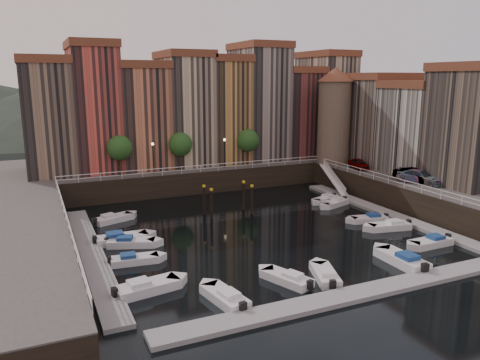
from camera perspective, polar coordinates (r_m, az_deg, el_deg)
name	(u,v)px	position (r m, az deg, el deg)	size (l,w,h in m)	color
ground	(252,228)	(48.83, 1.50, -5.91)	(200.00, 200.00, 0.00)	black
quay_far	(179,170)	(72.04, -7.48, 1.19)	(80.00, 20.00, 3.00)	black
quay_right	(464,192)	(63.95, 25.61, -1.35)	(20.00, 36.00, 3.00)	black
dock_left	(91,253)	(43.66, -17.66, -8.51)	(2.00, 28.00, 0.35)	gray
dock_right	(382,211)	(56.67, 16.92, -3.68)	(2.00, 28.00, 0.35)	gray
dock_near	(355,294)	(35.32, 13.86, -13.36)	(30.00, 2.00, 0.35)	gray
mountains	(105,102)	(153.52, -16.16, 9.09)	(145.00, 100.00, 18.00)	#2D382D
far_terrace	(204,108)	(69.50, -4.45, 8.72)	(48.70, 10.30, 17.50)	#7E6550
right_terrace	(424,123)	(65.46, 21.55, 6.46)	(9.30, 24.30, 14.00)	#766659
corner_tower	(334,114)	(69.32, 11.41, 7.88)	(5.20, 5.20, 13.80)	#6B5B4C
promenade_trees	(185,144)	(63.46, -6.71, 4.37)	(21.20, 3.20, 5.20)	black
street_lamps	(190,150)	(62.72, -6.13, 3.65)	(10.36, 0.36, 4.18)	black
railings	(233,183)	(52.11, -0.80, -0.41)	(36.08, 34.04, 0.52)	white
gangway	(333,178)	(65.17, 11.31, 0.25)	(2.78, 8.32, 3.73)	white
mooring_pilings	(228,200)	(53.32, -1.46, -2.49)	(5.36, 2.65, 3.78)	black
boat_left_0	(146,288)	(35.50, -11.40, -12.73)	(5.10, 2.55, 1.14)	silver
boat_left_1	(133,260)	(40.89, -12.87, -9.44)	(4.26, 1.93, 0.96)	silver
boat_left_2	(130,243)	(44.89, -13.24, -7.43)	(4.64, 3.06, 1.05)	silver
boat_left_3	(121,239)	(46.00, -14.34, -6.95)	(5.08, 1.85, 1.17)	silver
boat_left_4	(113,219)	(52.68, -15.27, -4.58)	(4.56, 3.00, 1.03)	silver
boat_right_0	(432,242)	(47.29, 22.31, -7.03)	(4.54, 1.72, 1.04)	silver
boat_right_1	(390,226)	(50.79, 17.82, -5.37)	(4.70, 2.47, 1.05)	silver
boat_right_2	(370,219)	(52.83, 15.53, -4.58)	(4.29, 2.35, 0.96)	silver
boat_right_3	(335,203)	(58.39, 11.53, -2.76)	(4.39, 2.79, 0.99)	silver
boat_right_4	(325,199)	(60.04, 10.38, -2.31)	(4.15, 2.76, 0.94)	silver
boat_near_0	(225,297)	(33.53, -1.79, -14.10)	(2.40, 4.67, 1.05)	silver
boat_near_1	(288,279)	(36.53, 5.84, -11.87)	(3.01, 4.46, 1.01)	silver
boat_near_2	(325,275)	(37.53, 10.36, -11.33)	(2.87, 4.47, 1.01)	silver
boat_near_3	(403,260)	(41.92, 19.20, -9.16)	(1.98, 5.28, 1.21)	silver
car_a	(359,165)	(66.00, 14.27, 1.84)	(1.65, 4.10, 1.40)	gray
car_b	(412,176)	(59.75, 20.24, 0.47)	(1.67, 4.78, 1.58)	gray
car_c	(420,178)	(59.07, 21.06, 0.27)	(2.20, 5.40, 1.57)	gray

